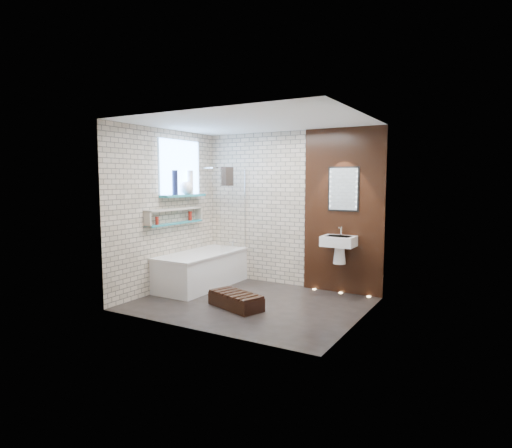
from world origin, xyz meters
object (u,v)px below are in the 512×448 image
Objects in this scene: bath_screen at (233,210)px; walnut_step at (236,301)px; bathtub at (202,269)px; washbasin at (339,245)px; led_mirror at (343,189)px.

walnut_step is (0.80, -1.19, -1.19)m from bath_screen.
washbasin reaches higher than bathtub.
walnut_step is at bearing -123.62° from led_mirror.
bath_screen is 1.69× the size of walnut_step.
bath_screen reaches higher than walnut_step.
bathtub is at bearing 147.02° from walnut_step.
bathtub is 1.24× the size of bath_screen.
walnut_step is (-1.02, -1.37, -0.70)m from washbasin.
walnut_step is at bearing -56.05° from bath_screen.
bathtub is 2.49× the size of led_mirror.
bath_screen reaches higher than bathtub.
washbasin is at bearing 53.44° from walnut_step.
bathtub is at bearing -160.22° from led_mirror.
washbasin is at bearing 5.78° from bath_screen.
bathtub is 3.00× the size of washbasin.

